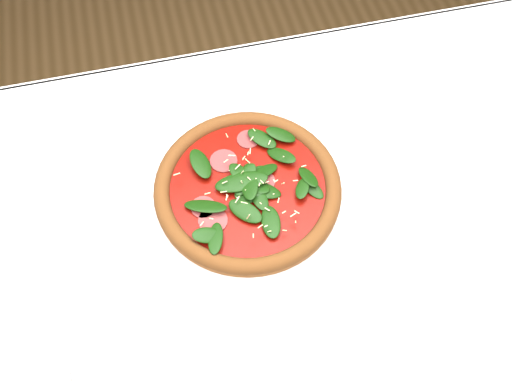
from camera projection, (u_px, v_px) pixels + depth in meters
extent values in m
plane|color=brown|center=(260.00, 374.00, 1.46)|extent=(6.00, 6.00, 0.00)
cube|color=white|center=(263.00, 255.00, 0.84)|extent=(1.20, 0.80, 0.04)
cylinder|color=#4B2F1E|center=(442.00, 148.00, 1.39)|extent=(0.06, 0.06, 0.71)
cube|color=white|center=(213.00, 93.00, 1.11)|extent=(1.20, 0.01, 0.22)
cylinder|color=silver|center=(248.00, 193.00, 0.86)|extent=(0.32, 0.32, 0.01)
torus|color=silver|center=(248.00, 192.00, 0.86)|extent=(0.32, 0.32, 0.01)
cylinder|color=#985524|center=(248.00, 190.00, 0.85)|extent=(0.33, 0.33, 0.01)
torus|color=#9D5624|center=(248.00, 187.00, 0.85)|extent=(0.33, 0.33, 0.02)
cylinder|color=#820904|center=(248.00, 187.00, 0.85)|extent=(0.28, 0.28, 0.00)
cylinder|color=brown|center=(248.00, 186.00, 0.84)|extent=(0.24, 0.24, 0.00)
ellipsoid|color=#133C0A|center=(248.00, 183.00, 0.84)|extent=(0.27, 0.27, 0.02)
cylinder|color=#F9F0A2|center=(247.00, 181.00, 0.83)|extent=(0.24, 0.24, 0.00)
cube|color=silver|center=(61.00, 367.00, 0.72)|extent=(0.03, 0.05, 0.00)
cylinder|color=silver|center=(478.00, 80.00, 0.98)|extent=(0.14, 0.14, 0.01)
torus|color=silver|center=(479.00, 79.00, 0.98)|extent=(0.14, 0.14, 0.01)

